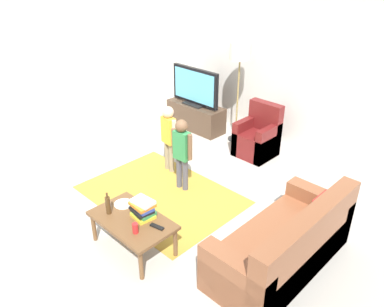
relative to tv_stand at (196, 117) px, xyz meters
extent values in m
plane|color=#B2ADA3|center=(1.56, -2.30, -0.24)|extent=(7.80, 7.80, 0.00)
cube|color=silver|center=(1.56, 0.70, 1.11)|extent=(6.00, 0.12, 2.70)
cube|color=silver|center=(-1.44, -2.30, 1.11)|extent=(0.12, 6.00, 2.70)
cube|color=#B28C33|center=(1.28, -2.05, -0.24)|extent=(2.20, 1.60, 0.01)
cube|color=#4C3828|center=(0.00, 0.00, 0.01)|extent=(1.20, 0.44, 0.50)
cube|color=black|center=(0.00, -0.05, -0.14)|extent=(1.10, 0.32, 0.03)
cube|color=black|center=(0.00, -0.02, 0.27)|extent=(0.44, 0.28, 0.03)
cube|color=black|center=(0.00, -0.02, 0.63)|extent=(1.10, 0.07, 0.68)
cube|color=#59B2D8|center=(0.00, -0.06, 0.63)|extent=(1.00, 0.01, 0.58)
cube|color=brown|center=(3.26, -2.05, -0.03)|extent=(0.80, 1.80, 0.42)
cube|color=brown|center=(3.56, -2.05, 0.19)|extent=(0.20, 1.80, 0.86)
cube|color=brown|center=(3.26, -2.85, 0.06)|extent=(0.80, 0.20, 0.60)
cube|color=brown|center=(3.26, -1.25, 0.06)|extent=(0.80, 0.20, 0.60)
cube|color=#B22823|center=(3.41, -1.50, 0.32)|extent=(0.10, 0.32, 0.32)
cube|color=maroon|center=(1.52, -0.10, -0.03)|extent=(0.60, 0.60, 0.42)
cube|color=maroon|center=(1.52, 0.12, 0.21)|extent=(0.60, 0.16, 0.90)
cube|color=maroon|center=(1.28, -0.10, 0.06)|extent=(0.12, 0.60, 0.60)
cube|color=maroon|center=(1.76, -0.10, 0.06)|extent=(0.12, 0.60, 0.60)
cylinder|color=#262626|center=(0.88, 0.15, -0.23)|extent=(0.28, 0.28, 0.02)
cylinder|color=#99844C|center=(0.88, 0.15, 0.52)|extent=(0.03, 0.03, 1.50)
cylinder|color=silver|center=(0.88, 0.15, 1.40)|extent=(0.36, 0.36, 0.28)
cylinder|color=gray|center=(0.78, -1.47, 0.00)|extent=(0.08, 0.08, 0.49)
cylinder|color=gray|center=(0.90, -1.48, 0.00)|extent=(0.08, 0.08, 0.49)
cube|color=gold|center=(0.84, -1.47, 0.45)|extent=(0.25, 0.16, 0.42)
sphere|color=beige|center=(0.84, -1.47, 0.75)|extent=(0.17, 0.17, 0.17)
cylinder|color=beige|center=(0.69, -1.45, 0.48)|extent=(0.07, 0.07, 0.38)
cylinder|color=beige|center=(0.99, -1.49, 0.48)|extent=(0.07, 0.07, 0.38)
cylinder|color=#4C4C59|center=(1.31, -1.71, 0.00)|extent=(0.08, 0.08, 0.50)
cylinder|color=#4C4C59|center=(1.43, -1.70, 0.00)|extent=(0.08, 0.08, 0.50)
cube|color=#338C4C|center=(1.37, -1.71, 0.46)|extent=(0.25, 0.15, 0.43)
sphere|color=brown|center=(1.37, -1.71, 0.77)|extent=(0.18, 0.18, 0.18)
cylinder|color=brown|center=(1.22, -1.72, 0.49)|extent=(0.07, 0.07, 0.38)
cylinder|color=brown|center=(1.52, -1.69, 0.49)|extent=(0.07, 0.07, 0.38)
cube|color=brown|center=(1.89, -3.01, 0.16)|extent=(1.00, 0.60, 0.04)
cylinder|color=brown|center=(1.44, -3.26, -0.05)|extent=(0.05, 0.05, 0.38)
cylinder|color=brown|center=(2.34, -3.26, -0.05)|extent=(0.05, 0.05, 0.38)
cylinder|color=brown|center=(1.44, -2.76, -0.05)|extent=(0.05, 0.05, 0.38)
cylinder|color=brown|center=(2.34, -2.76, -0.05)|extent=(0.05, 0.05, 0.38)
cube|color=yellow|center=(1.95, -2.90, 0.19)|extent=(0.27, 0.24, 0.04)
cube|color=#388C4C|center=(1.95, -2.88, 0.23)|extent=(0.24, 0.20, 0.04)
cube|color=black|center=(1.93, -2.90, 0.27)|extent=(0.28, 0.24, 0.03)
cube|color=#334CA5|center=(1.94, -2.89, 0.30)|extent=(0.28, 0.20, 0.04)
cube|color=orange|center=(1.94, -2.88, 0.34)|extent=(0.27, 0.23, 0.04)
cube|color=white|center=(1.94, -2.88, 0.38)|extent=(0.27, 0.19, 0.04)
cylinder|color=#4C3319|center=(1.61, -3.13, 0.29)|extent=(0.06, 0.06, 0.22)
cylinder|color=#4C3319|center=(1.61, -3.13, 0.43)|extent=(0.02, 0.02, 0.06)
cube|color=black|center=(2.21, -2.91, 0.19)|extent=(0.18, 0.08, 0.02)
cylinder|color=red|center=(2.11, -3.13, 0.24)|extent=(0.07, 0.07, 0.12)
cylinder|color=white|center=(1.59, -2.91, 0.18)|extent=(0.22, 0.22, 0.02)
cube|color=silver|center=(1.61, -2.91, 0.19)|extent=(0.15, 0.02, 0.01)
camera|label=1|loc=(4.86, -5.05, 2.91)|focal=36.04mm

